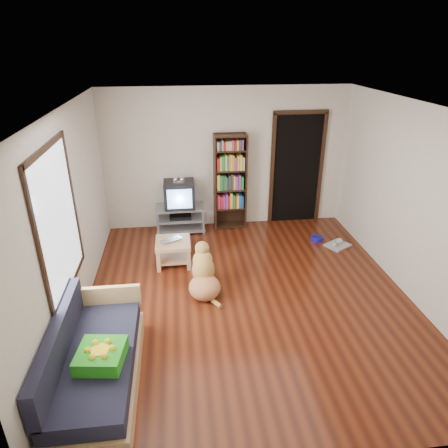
{
  "coord_description": "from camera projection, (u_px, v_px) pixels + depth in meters",
  "views": [
    {
      "loc": [
        -0.91,
        -4.66,
        3.32
      ],
      "look_at": [
        -0.28,
        0.52,
        0.9
      ],
      "focal_mm": 32.0,
      "sensor_mm": 36.0,
      "label": 1
    }
  ],
  "objects": [
    {
      "name": "bookshelf",
      "position": [
        230.0,
        177.0,
        7.38
      ],
      "size": [
        0.6,
        0.3,
        1.8
      ],
      "color": "black",
      "rests_on": "ground"
    },
    {
      "name": "coffee_table",
      "position": [
        173.0,
        248.0,
        6.4
      ],
      "size": [
        0.55,
        0.55,
        0.4
      ],
      "color": "tan",
      "rests_on": "ground"
    },
    {
      "name": "ceiling",
      "position": [
        254.0,
        108.0,
        4.59
      ],
      "size": [
        5.0,
        5.0,
        0.0
      ],
      "primitive_type": "plane",
      "rotation": [
        3.14,
        0.0,
        0.0
      ],
      "color": "white",
      "rests_on": "ground"
    },
    {
      "name": "dog_bowl",
      "position": [
        317.0,
        239.0,
        7.22
      ],
      "size": [
        0.22,
        0.22,
        0.08
      ],
      "primitive_type": "cylinder",
      "color": "navy",
      "rests_on": "ground"
    },
    {
      "name": "window",
      "position": [
        58.0,
        222.0,
        4.36
      ],
      "size": [
        0.03,
        1.46,
        1.7
      ],
      "color": "white",
      "rests_on": "wall_left"
    },
    {
      "name": "crt_tv",
      "position": [
        179.0,
        194.0,
        7.32
      ],
      "size": [
        0.55,
        0.52,
        0.58
      ],
      "color": "black",
      "rests_on": "tv_stand"
    },
    {
      "name": "wall_right",
      "position": [
        415.0,
        204.0,
        5.39
      ],
      "size": [
        0.0,
        5.0,
        5.0
      ],
      "primitive_type": "plane",
      "rotation": [
        1.57,
        0.0,
        -1.57
      ],
      "color": "beige",
      "rests_on": "ground"
    },
    {
      "name": "doorway",
      "position": [
        297.0,
        166.0,
        7.6
      ],
      "size": [
        1.03,
        0.05,
        2.19
      ],
      "color": "black",
      "rests_on": "wall_back"
    },
    {
      "name": "grey_rag",
      "position": [
        338.0,
        245.0,
        7.04
      ],
      "size": [
        0.51,
        0.48,
        0.03
      ],
      "primitive_type": "cube",
      "rotation": [
        0.0,
        0.0,
        0.53
      ],
      "color": "#A4A4A4",
      "rests_on": "ground"
    },
    {
      "name": "laptop",
      "position": [
        173.0,
        241.0,
        6.31
      ],
      "size": [
        0.43,
        0.38,
        0.03
      ],
      "primitive_type": "imported",
      "rotation": [
        0.0,
        0.0,
        0.54
      ],
      "color": "silver",
      "rests_on": "coffee_table"
    },
    {
      "name": "wall_back",
      "position": [
        226.0,
        159.0,
        7.39
      ],
      "size": [
        4.5,
        0.0,
        4.5
      ],
      "primitive_type": "plane",
      "rotation": [
        1.57,
        0.0,
        0.0
      ],
      "color": "beige",
      "rests_on": "ground"
    },
    {
      "name": "wall_front",
      "position": [
        313.0,
        346.0,
        2.89
      ],
      "size": [
        4.5,
        0.0,
        4.5
      ],
      "primitive_type": "plane",
      "rotation": [
        -1.57,
        0.0,
        0.0
      ],
      "color": "beige",
      "rests_on": "ground"
    },
    {
      "name": "tv_stand",
      "position": [
        181.0,
        218.0,
        7.5
      ],
      "size": [
        0.9,
        0.45,
        0.5
      ],
      "color": "#99999E",
      "rests_on": "ground"
    },
    {
      "name": "ground",
      "position": [
        248.0,
        295.0,
        5.69
      ],
      "size": [
        5.0,
        5.0,
        0.0
      ],
      "primitive_type": "plane",
      "color": "#55200E",
      "rests_on": "ground"
    },
    {
      "name": "dog",
      "position": [
        204.0,
        275.0,
        5.69
      ],
      "size": [
        0.46,
        0.87,
        0.72
      ],
      "color": "#C47C4B",
      "rests_on": "ground"
    },
    {
      "name": "green_cushion",
      "position": [
        101.0,
        355.0,
        3.92
      ],
      "size": [
        0.5,
        0.5,
        0.15
      ],
      "primitive_type": "cube",
      "rotation": [
        0.0,
        0.0,
        -0.13
      ],
      "color": "green",
      "rests_on": "sofa"
    },
    {
      "name": "wall_left",
      "position": [
        70.0,
        220.0,
        4.9
      ],
      "size": [
        0.0,
        5.0,
        5.0
      ],
      "primitive_type": "plane",
      "rotation": [
        1.57,
        0.0,
        1.57
      ],
      "color": "beige",
      "rests_on": "ground"
    },
    {
      "name": "sofa",
      "position": [
        94.0,
        364.0,
        4.13
      ],
      "size": [
        0.8,
        1.8,
        0.8
      ],
      "color": "tan",
      "rests_on": "ground"
    }
  ]
}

